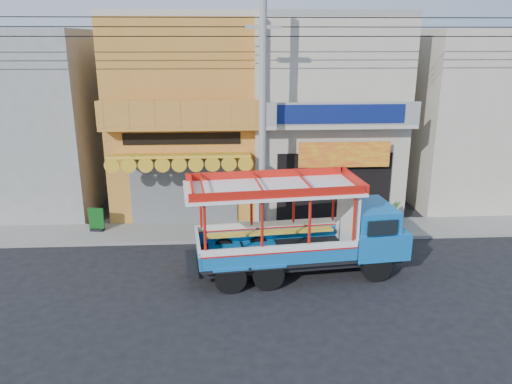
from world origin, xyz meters
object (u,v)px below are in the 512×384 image
songthaew_truck (313,228)px  utility_pole (267,105)px  potted_plant_c (394,213)px  potted_plant_b (378,216)px  green_sign (97,221)px  potted_plant_a (368,210)px

songthaew_truck → utility_pole: bearing=114.0°
potted_plant_c → utility_pole: bearing=-81.9°
potted_plant_b → green_sign: bearing=53.3°
potted_plant_b → potted_plant_a: bearing=-19.4°
utility_pole → potted_plant_b: size_ratio=25.56×
utility_pole → potted_plant_a: (4.16, 1.18, -4.36)m
utility_pole → songthaew_truck: 4.67m
utility_pole → potted_plant_c: bearing=10.1°
utility_pole → potted_plant_b: 6.18m
green_sign → potted_plant_b: bearing=-2.7°
potted_plant_b → utility_pole: bearing=61.9°
potted_plant_b → potted_plant_c: potted_plant_b is taller
potted_plant_b → potted_plant_c: size_ratio=1.14×
utility_pole → green_sign: 7.96m
utility_pole → potted_plant_c: (5.16, 0.92, -4.43)m
potted_plant_a → songthaew_truck: bearing=179.7°
potted_plant_a → potted_plant_b: 0.76m
potted_plant_b → potted_plant_c: 0.94m
potted_plant_a → green_sign: bearing=126.7°
utility_pole → potted_plant_a: bearing=15.9°
green_sign → potted_plant_c: size_ratio=0.96×
potted_plant_a → potted_plant_b: potted_plant_a is taller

